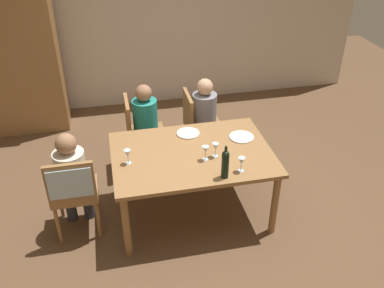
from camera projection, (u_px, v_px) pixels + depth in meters
name	position (u px, v px, depth m)	size (l,w,h in m)	color
ground_plane	(192.00, 210.00, 4.54)	(10.00, 10.00, 0.00)	brown
rear_room_partition	(152.00, 16.00, 6.08)	(6.40, 0.12, 2.70)	beige
armoire_cabinet	(15.00, 53.00, 5.51)	(1.18, 0.62, 2.18)	olive
dining_table	(192.00, 159.00, 4.18)	(1.58, 1.11, 0.75)	olive
chair_left_end	(73.00, 188.00, 3.91)	(0.44, 0.46, 0.92)	olive
chair_far_left	(139.00, 129.00, 4.95)	(0.44, 0.44, 0.92)	olive
chair_far_right	(197.00, 123.00, 5.07)	(0.44, 0.44, 0.92)	olive
person_woman_host	(72.00, 175.00, 4.01)	(0.29, 0.34, 1.11)	#33333D
person_man_bearded	(148.00, 121.00, 4.91)	(0.33, 0.29, 1.09)	#33333D
person_man_guest	(206.00, 114.00, 5.04)	(0.33, 0.29, 1.10)	#33333D
wine_bottle_tall_green	(225.00, 163.00, 3.72)	(0.07, 0.07, 0.33)	black
wine_glass_near_left	(215.00, 147.00, 4.03)	(0.07, 0.07, 0.15)	silver
wine_glass_centre	(241.00, 162.00, 3.82)	(0.07, 0.07, 0.15)	silver
wine_glass_near_right	(205.00, 150.00, 3.98)	(0.07, 0.07, 0.15)	silver
wine_glass_far	(128.00, 154.00, 3.93)	(0.07, 0.07, 0.15)	silver
dinner_plate_host	(188.00, 133.00, 4.44)	(0.24, 0.24, 0.01)	silver
dinner_plate_guest_left	(242.00, 137.00, 4.37)	(0.26, 0.26, 0.01)	white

